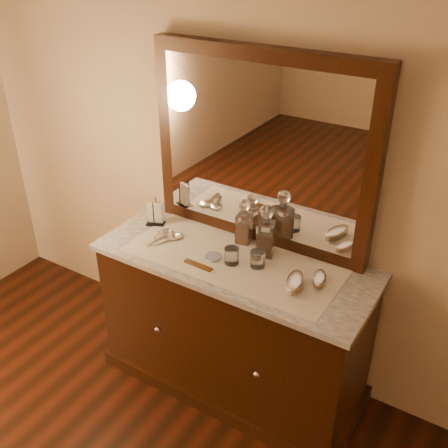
{
  "coord_description": "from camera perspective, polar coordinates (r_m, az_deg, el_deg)",
  "views": [
    {
      "loc": [
        1.12,
        0.06,
        2.31
      ],
      "look_at": [
        0.0,
        1.85,
        1.1
      ],
      "focal_mm": 41.76,
      "sensor_mm": 36.0,
      "label": 1
    }
  ],
  "objects": [
    {
      "name": "dresser_cabinet",
      "position": [
        2.91,
        1.06,
        -11.02
      ],
      "size": [
        1.4,
        0.55,
        0.82
      ],
      "primitive_type": "cube",
      "color": "black",
      "rests_on": "floor"
    },
    {
      "name": "dresser_plinth",
      "position": [
        3.17,
        1.0,
        -16.09
      ],
      "size": [
        1.46,
        0.59,
        0.08
      ],
      "primitive_type": "cube",
      "color": "black",
      "rests_on": "floor"
    },
    {
      "name": "knob_left",
      "position": [
        2.84,
        -7.27,
        -11.41
      ],
      "size": [
        0.04,
        0.04,
        0.04
      ],
      "primitive_type": "sphere",
      "color": "silver",
      "rests_on": "dresser_cabinet"
    },
    {
      "name": "knob_right",
      "position": [
        2.6,
        3.61,
        -16.1
      ],
      "size": [
        0.04,
        0.04,
        0.04
      ],
      "primitive_type": "sphere",
      "color": "silver",
      "rests_on": "dresser_cabinet"
    },
    {
      "name": "marble_top",
      "position": [
        2.65,
        1.14,
        -4.06
      ],
      "size": [
        1.44,
        0.59,
        0.03
      ],
      "primitive_type": "cube",
      "color": "white",
      "rests_on": "dresser_cabinet"
    },
    {
      "name": "mirror_frame",
      "position": [
        2.6,
        4.06,
        8.01
      ],
      "size": [
        1.2,
        0.08,
        1.0
      ],
      "primitive_type": "cube",
      "color": "black",
      "rests_on": "marble_top"
    },
    {
      "name": "mirror_glass",
      "position": [
        2.57,
        3.69,
        7.78
      ],
      "size": [
        1.06,
        0.01,
        0.86
      ],
      "primitive_type": "cube",
      "color": "white",
      "rests_on": "marble_top"
    },
    {
      "name": "lace_runner",
      "position": [
        2.63,
        0.92,
        -3.96
      ],
      "size": [
        1.1,
        0.45,
        0.0
      ],
      "primitive_type": "cube",
      "color": "silver",
      "rests_on": "marble_top"
    },
    {
      "name": "pin_dish",
      "position": [
        2.63,
        -1.19,
        -3.62
      ],
      "size": [
        0.1,
        0.1,
        0.02
      ],
      "primitive_type": "cylinder",
      "rotation": [
        0.0,
        0.0,
        -0.21
      ],
      "color": "silver",
      "rests_on": "lace_runner"
    },
    {
      "name": "comb",
      "position": [
        2.58,
        -2.84,
        -4.52
      ],
      "size": [
        0.16,
        0.04,
        0.01
      ],
      "primitive_type": "cube",
      "rotation": [
        0.0,
        0.0,
        -0.04
      ],
      "color": "brown",
      "rests_on": "lace_runner"
    },
    {
      "name": "napkin_rack",
      "position": [
        2.94,
        -7.54,
        1.03
      ],
      "size": [
        0.12,
        0.1,
        0.15
      ],
      "color": "black",
      "rests_on": "marble_top"
    },
    {
      "name": "decanter_left",
      "position": [
        2.73,
        2.23,
        -0.21
      ],
      "size": [
        0.09,
        0.09,
        0.25
      ],
      "color": "#934815",
      "rests_on": "lace_runner"
    },
    {
      "name": "decanter_right",
      "position": [
        2.62,
        4.58,
        -1.33
      ],
      "size": [
        0.11,
        0.11,
        0.28
      ],
      "color": "#934815",
      "rests_on": "lace_runner"
    },
    {
      "name": "brush_near",
      "position": [
        2.45,
        7.74,
        -6.36
      ],
      "size": [
        0.12,
        0.19,
        0.05
      ],
      "color": "#9B7E5F",
      "rests_on": "lace_runner"
    },
    {
      "name": "brush_far",
      "position": [
        2.5,
        10.39,
        -5.94
      ],
      "size": [
        0.1,
        0.15,
        0.04
      ],
      "color": "#9B7E5F",
      "rests_on": "lace_runner"
    },
    {
      "name": "hand_mirror_outer",
      "position": [
        2.84,
        -6.7,
        -1.09
      ],
      "size": [
        0.08,
        0.2,
        0.02
      ],
      "color": "silver",
      "rests_on": "lace_runner"
    },
    {
      "name": "hand_mirror_inner",
      "position": [
        2.81,
        -5.62,
        -1.46
      ],
      "size": [
        0.11,
        0.19,
        0.02
      ],
      "color": "silver",
      "rests_on": "lace_runner"
    },
    {
      "name": "tumblers",
      "position": [
        2.57,
        2.27,
        -3.65
      ],
      "size": [
        0.2,
        0.12,
        0.08
      ],
      "color": "white",
      "rests_on": "lace_runner"
    }
  ]
}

